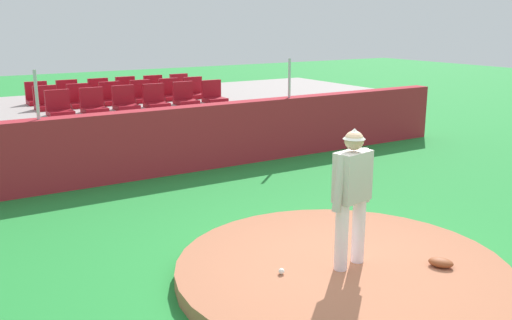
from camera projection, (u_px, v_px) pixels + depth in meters
ground_plane at (341, 278)px, 7.11m from camera, size 60.00×60.00×0.00m
pitchers_mound at (341, 271)px, 7.09m from camera, size 4.13×4.13×0.20m
pitcher at (352, 188)px, 6.78m from camera, size 0.69×0.34×1.72m
baseball at (281, 271)px, 6.76m from camera, size 0.07×0.07×0.07m
fielding_glove at (441, 263)px, 6.96m from camera, size 0.32×0.36×0.11m
brick_barrier at (160, 142)px, 11.68m from camera, size 15.33×0.40×1.38m
fence_post_left at (37, 95)px, 10.22m from camera, size 0.06×0.06×0.90m
fence_post_right at (289, 78)px, 13.07m from camera, size 0.06×0.06×0.90m
bleacher_platform at (120, 126)px, 13.73m from camera, size 13.54×4.04×1.27m
stadium_chair_0 at (59, 107)px, 11.39m from camera, size 0.48×0.44×0.50m
stadium_chair_1 at (93, 105)px, 11.76m from camera, size 0.48×0.44×0.50m
stadium_chair_2 at (125, 102)px, 12.15m from camera, size 0.48×0.44×0.50m
stadium_chair_3 at (155, 100)px, 12.45m from camera, size 0.48×0.44×0.50m
stadium_chair_4 at (185, 97)px, 12.87m from camera, size 0.48×0.44×0.50m
stadium_chair_5 at (213, 95)px, 13.21m from camera, size 0.48×0.44×0.50m
stadium_chair_6 at (47, 102)px, 12.13m from camera, size 0.48×0.44×0.50m
stadium_chair_7 at (80, 100)px, 12.47m from camera, size 0.48×0.44×0.50m
stadium_chair_8 at (112, 97)px, 12.87m from camera, size 0.48×0.44×0.50m
stadium_chair_9 at (142, 95)px, 13.24m from camera, size 0.48×0.44×0.50m
stadium_chair_10 at (170, 93)px, 13.58m from camera, size 0.48×0.44×0.50m
stadium_chair_11 at (195, 91)px, 13.91m from camera, size 0.48×0.44×0.50m
stadium_chair_12 at (38, 97)px, 12.89m from camera, size 0.48×0.44×0.50m
stadium_chair_13 at (69, 95)px, 13.24m from camera, size 0.48×0.44×0.50m
stadium_chair_14 at (100, 93)px, 13.59m from camera, size 0.48×0.44×0.50m
stadium_chair_15 at (127, 91)px, 13.98m from camera, size 0.48×0.44×0.50m
stadium_chair_16 at (155, 89)px, 14.31m from camera, size 0.48×0.44×0.50m
stadium_chair_17 at (181, 88)px, 14.68m from camera, size 0.48×0.44×0.50m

